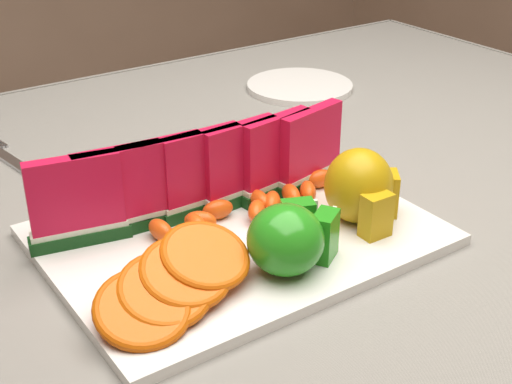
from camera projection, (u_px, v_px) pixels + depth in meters
name	position (u px, v px, depth m)	size (l,w,h in m)	color
table	(236.00, 258.00, 0.93)	(1.40, 0.90, 0.75)	#54381B
tablecloth	(236.00, 216.00, 0.91)	(1.53, 1.03, 0.20)	slate
platter	(238.00, 235.00, 0.77)	(0.40, 0.30, 0.01)	silver
apple_cluster	(290.00, 238.00, 0.69)	(0.11, 0.09, 0.07)	#2E790E
pear_cluster	(361.00, 188.00, 0.77)	(0.10, 0.10, 0.08)	#966F15
side_plate	(300.00, 86.00, 1.22)	(0.23, 0.23, 0.01)	silver
fork	(16.00, 163.00, 0.95)	(0.04, 0.20, 0.00)	silver
watermelon_row	(202.00, 175.00, 0.78)	(0.39, 0.07, 0.10)	#0A3A12
orange_fan_front	(175.00, 281.00, 0.64)	(0.18, 0.12, 0.05)	orange
orange_fan_back	(172.00, 174.00, 0.85)	(0.29, 0.11, 0.05)	orange
tangerine_segments	(250.00, 206.00, 0.79)	(0.25, 0.06, 0.02)	orange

